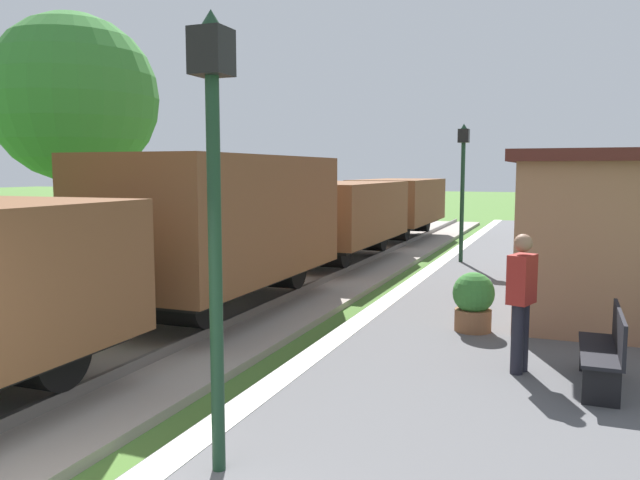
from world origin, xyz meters
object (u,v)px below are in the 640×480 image
freight_train (290,224)px  station_hut (619,230)px  lamp_post_near (213,160)px  tree_trackside_far (74,99)px  bench_near_hut (607,348)px  lamp_post_far (463,167)px  person_waiting (521,297)px  potted_planter (473,301)px

freight_train → station_hut: (6.80, -0.84, 0.17)m
lamp_post_near → tree_trackside_far: bearing=136.1°
freight_train → tree_trackside_far: bearing=169.9°
bench_near_hut → lamp_post_near: (-3.09, -3.29, 2.08)m
bench_near_hut → lamp_post_near: bearing=-133.2°
lamp_post_near → tree_trackside_far: size_ratio=0.52×
lamp_post_far → tree_trackside_far: tree_trackside_far is taller
person_waiting → bench_near_hut: bearing=-177.0°
lamp_post_near → person_waiting: bearing=59.0°
lamp_post_far → freight_train: bearing=-129.8°
person_waiting → lamp_post_far: bearing=-58.4°
freight_train → person_waiting: bearing=-44.4°
person_waiting → lamp_post_near: size_ratio=0.46×
person_waiting → tree_trackside_far: (-12.74, 6.63, 3.57)m
bench_near_hut → person_waiting: (-0.96, 0.27, 0.46)m
person_waiting → tree_trackside_far: bearing=-8.9°
freight_train → potted_planter: 5.84m
person_waiting → potted_planter: (-0.81, 1.84, -0.46)m
potted_planter → lamp_post_far: bearing=100.1°
station_hut → lamp_post_far: bearing=126.2°
freight_train → bench_near_hut: 8.53m
potted_planter → lamp_post_far: (-1.33, 7.45, 2.08)m
freight_train → bench_near_hut: size_ratio=17.33×
lamp_post_far → tree_trackside_far: bearing=-165.9°
bench_near_hut → lamp_post_far: 10.25m
station_hut → lamp_post_near: bearing=-113.5°
potted_planter → lamp_post_near: (-1.33, -5.40, 2.08)m
potted_planter → lamp_post_near: 5.94m
station_hut → lamp_post_near: (-3.50, -8.05, 1.15)m
tree_trackside_far → potted_planter: bearing=-21.9°
freight_train → potted_planter: bearing=-37.0°
tree_trackside_far → freight_train: bearing=-10.1°
freight_train → lamp_post_near: 9.57m
freight_train → bench_near_hut: freight_train is taller
freight_train → tree_trackside_far: (-7.31, 1.30, 3.27)m
bench_near_hut → tree_trackside_far: size_ratio=0.21×
station_hut → potted_planter: station_hut is taller
bench_near_hut → potted_planter: (-1.76, 2.11, 0.00)m
bench_near_hut → tree_trackside_far: (-13.70, 6.90, 4.03)m
station_hut → lamp_post_near: 8.85m
lamp_post_near → potted_planter: bearing=76.1°
lamp_post_far → tree_trackside_far: (-10.60, -2.66, 1.95)m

